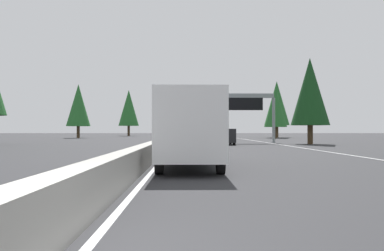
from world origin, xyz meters
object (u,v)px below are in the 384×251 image
Objects in this scene: box_truck_distant_a at (189,128)px; conifer_left_far at (129,108)px; conifer_right_near at (310,92)px; conifer_right_far at (277,103)px; conifer_left_mid at (78,105)px; sedan_far_left at (222,134)px; sedan_near_center at (214,134)px; bus_near_right at (188,130)px; minivan_mid_right at (224,136)px; sedan_mid_center at (227,135)px; conifer_right_mid at (275,107)px; pickup_mid_left at (191,136)px; sign_gantry_overhead at (224,104)px.

box_truck_distant_a is 0.66× the size of conifer_left_far.
conifer_right_near is 42.38m from conifer_right_far.
conifer_left_mid is (-5.48, 41.53, -0.84)m from conifer_right_far.
sedan_far_left is 1.00× the size of sedan_near_center.
bus_near_right reaches higher than sedan_near_center.
minivan_mid_right is at bearing -163.19° from conifer_left_far.
minivan_mid_right is 0.41× the size of conifer_right_far.
conifer_left_mid is at bearing 140.10° from bus_near_right.
sedan_far_left is (66.07, -7.31, -0.93)m from box_truck_distant_a.
sedan_far_left is 1.00× the size of sedan_mid_center.
conifer_left_far is at bearing 33.21° from sedan_mid_center.
conifer_right_near is at bearing -174.04° from sedan_near_center.
conifer_right_far is 0.96× the size of conifer_left_far.
conifer_left_mid reaches higher than minivan_mid_right.
pickup_mid_left is at bearing 152.01° from conifer_right_mid.
sign_gantry_overhead reaches higher than sedan_near_center.
sign_gantry_overhead is 26.26m from sedan_mid_center.
box_truck_distant_a is at bearing 179.31° from pickup_mid_left.
sedan_mid_center is (30.54, -3.54, -0.27)m from minivan_mid_right.
box_truck_distant_a is 94.35m from conifer_left_far.
conifer_right_near is (26.70, -13.49, 4.18)m from box_truck_distant_a.
sedan_near_center is at bearing -2.94° from minivan_mid_right.
bus_near_right reaches higher than pickup_mid_left.
conifer_right_mid is 47.16m from conifer_left_far.
sign_gantry_overhead is at bearing 173.16° from sedan_mid_center.
conifer_left_far is (2.87, 16.55, 6.08)m from bus_near_right.
conifer_left_far is at bearing 14.32° from pickup_mid_left.
conifer_left_mid is 0.85× the size of conifer_left_far.
box_truck_distant_a is at bearing -160.77° from conifer_left_mid.
pickup_mid_left is 1.12× the size of minivan_mid_right.
bus_near_right is 2.30× the size of minivan_mid_right.
pickup_mid_left is 1.27× the size of sedan_near_center.
sedan_mid_center is (56.51, -7.49, -0.93)m from box_truck_distant_a.
sign_gantry_overhead is 1.27× the size of conifer_right_mid.
conifer_right_near is (-1.14, -13.16, 4.88)m from pickup_mid_left.
conifer_right_near is at bearing -155.77° from conifer_left_far.
sedan_mid_center is 30.84m from conifer_right_near.
bus_near_right is 29.20m from conifer_right_far.
bus_near_right is 35.02m from conifer_right_mid.
sedan_far_left is (35.32, -2.91, -4.05)m from sign_gantry_overhead.
sign_gantry_overhead is at bearing -54.41° from pickup_mid_left.
sedan_far_left is at bearing -6.32° from box_truck_distant_a.
sedan_near_center is at bearing 0.51° from sedan_far_left.
conifer_left_mid is (36.44, 35.51, 0.82)m from conifer_right_near.
conifer_right_mid reaches higher than sedan_near_center.
conifer_right_mid reaches higher than bus_near_right.
sign_gantry_overhead is 65.39m from conifer_left_far.
conifer_right_near is at bearing 173.65° from conifer_right_mid.
minivan_mid_right is 45.69m from conifer_left_mid.
conifer_right_mid is 0.82× the size of conifer_right_far.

